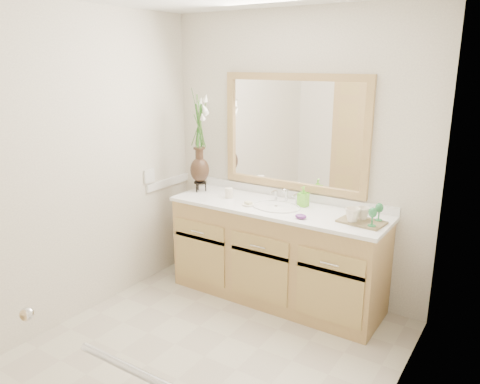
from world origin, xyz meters
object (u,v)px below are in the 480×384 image
Objects in this scene: flower_vase at (199,129)px; tumbler at (229,193)px; tray at (362,222)px; soap_bottle at (303,197)px.

flower_vase is 0.63m from tumbler.
tray is (1.19, -0.01, -0.04)m from tumbler.
tray is at bearing -9.49° from soap_bottle.
tumbler is 0.58× the size of soap_bottle.
flower_vase is at bearing 174.37° from tumbler.
flower_vase reaches higher than tumbler.
soap_bottle is 0.46× the size of tray.
flower_vase is at bearing -175.22° from tray.
tumbler is at bearing -5.63° from flower_vase.
soap_bottle reaches higher than tumbler.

